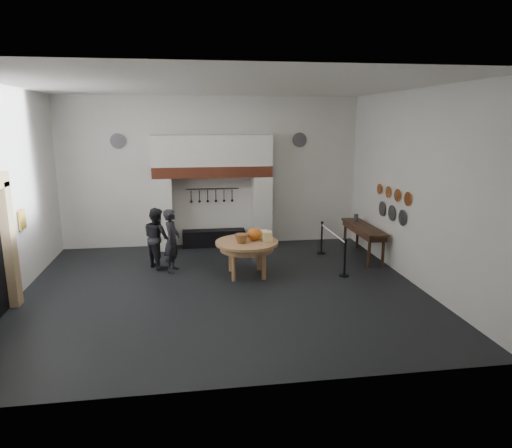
{
  "coord_description": "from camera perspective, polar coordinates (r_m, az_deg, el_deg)",
  "views": [
    {
      "loc": [
        -0.71,
        -9.89,
        3.78
      ],
      "look_at": [
        0.86,
        0.67,
        1.35
      ],
      "focal_mm": 32.0,
      "sensor_mm": 36.0,
      "label": 1
    }
  ],
  "objects": [
    {
      "name": "ceiling",
      "position": [
        9.94,
        -4.54,
        16.93
      ],
      "size": [
        9.0,
        8.0,
        0.02
      ],
      "primitive_type": "cube",
      "color": "silver",
      "rests_on": "wall_back"
    },
    {
      "name": "chimney_pier_left",
      "position": [
        13.83,
        -11.46,
        1.28
      ],
      "size": [
        0.55,
        0.7,
        2.15
      ],
      "primitive_type": "cube",
      "color": "silver",
      "rests_on": "floor"
    },
    {
      "name": "pewter_plate_right",
      "position": [
        12.82,
        15.5,
        1.87
      ],
      "size": [
        0.03,
        0.4,
        0.4
      ],
      "primitive_type": "cylinder",
      "rotation": [
        0.0,
        1.57,
        0.0
      ],
      "color": "#4C4C51",
      "rests_on": "wall_right"
    },
    {
      "name": "pewter_plate_back_right",
      "position": [
        14.28,
        5.46,
        10.43
      ],
      "size": [
        0.44,
        0.03,
        0.44
      ],
      "primitive_type": "cylinder",
      "rotation": [
        1.57,
        0.0,
        0.0
      ],
      "color": "#4C4C51",
      "rests_on": "wall_back"
    },
    {
      "name": "utensil_rail",
      "position": [
        13.98,
        -5.47,
        4.41
      ],
      "size": [
        1.6,
        0.02,
        0.02
      ],
      "primitive_type": "cylinder",
      "rotation": [
        0.0,
        1.57,
        0.0
      ],
      "color": "black",
      "rests_on": "wall_back"
    },
    {
      "name": "wall_back",
      "position": [
        14.0,
        -5.53,
        6.48
      ],
      "size": [
        9.0,
        0.02,
        4.5
      ],
      "primitive_type": "cube",
      "color": "silver",
      "rests_on": "floor"
    },
    {
      "name": "hearth_brick_band",
      "position": [
        13.64,
        -5.46,
        6.57
      ],
      "size": [
        3.5,
        0.72,
        0.32
      ],
      "primitive_type": "cube",
      "color": "#9E442B",
      "rests_on": "chimney_pier_left"
    },
    {
      "name": "wall_right",
      "position": [
        11.29,
        19.19,
        4.31
      ],
      "size": [
        0.02,
        8.0,
        4.5
      ],
      "primitive_type": "cube",
      "color": "silver",
      "rests_on": "floor"
    },
    {
      "name": "wall_plaque",
      "position": [
        11.54,
        -27.19,
        0.49
      ],
      "size": [
        0.05,
        0.34,
        0.44
      ],
      "primitive_type": "cube",
      "color": "gold",
      "rests_on": "wall_left"
    },
    {
      "name": "copper_pan_b",
      "position": [
        11.97,
        17.27,
        3.45
      ],
      "size": [
        0.03,
        0.32,
        0.32
      ],
      "primitive_type": "cylinder",
      "rotation": [
        0.0,
        1.57,
        0.0
      ],
      "color": "#C6662D",
      "rests_on": "wall_right"
    },
    {
      "name": "pewter_plate_back_left",
      "position": [
        14.01,
        -16.88,
        9.9
      ],
      "size": [
        0.44,
        0.03,
        0.44
      ],
      "primitive_type": "cylinder",
      "rotation": [
        1.57,
        0.0,
        0.0
      ],
      "color": "#4C4C51",
      "rests_on": "wall_back"
    },
    {
      "name": "barrier_rope",
      "position": [
        12.3,
        9.6,
        -1.15
      ],
      "size": [
        0.04,
        2.0,
        0.04
      ],
      "primitive_type": "cylinder",
      "rotation": [
        1.57,
        0.0,
        0.0
      ],
      "color": "white",
      "rests_on": "barrier_post_near"
    },
    {
      "name": "side_table",
      "position": [
        13.11,
        13.3,
        -0.36
      ],
      "size": [
        0.55,
        2.2,
        0.06
      ],
      "primitive_type": "cube",
      "color": "#3D2016",
      "rests_on": "floor"
    },
    {
      "name": "copper_pan_c",
      "position": [
        12.47,
        16.19,
        3.87
      ],
      "size": [
        0.03,
        0.3,
        0.3
      ],
      "primitive_type": "cylinder",
      "rotation": [
        0.0,
        1.57,
        0.0
      ],
      "color": "#C6662D",
      "rests_on": "wall_right"
    },
    {
      "name": "chimney_pier_right",
      "position": [
        13.98,
        0.69,
        1.66
      ],
      "size": [
        0.55,
        0.7,
        2.15
      ],
      "primitive_type": "cube",
      "color": "silver",
      "rests_on": "floor"
    },
    {
      "name": "copper_pan_a",
      "position": [
        11.49,
        18.44,
        2.99
      ],
      "size": [
        0.03,
        0.34,
        0.34
      ],
      "primitive_type": "cylinder",
      "rotation": [
        0.0,
        1.57,
        0.0
      ],
      "color": "#C6662D",
      "rests_on": "wall_right"
    },
    {
      "name": "copper_pan_d",
      "position": [
        12.96,
        15.19,
        4.25
      ],
      "size": [
        0.03,
        0.28,
        0.28
      ],
      "primitive_type": "cylinder",
      "rotation": [
        0.0,
        1.57,
        0.0
      ],
      "color": "#C6662D",
      "rests_on": "wall_right"
    },
    {
      "name": "barrier_post_near",
      "position": [
        11.49,
        11.05,
        -4.27
      ],
      "size": [
        0.05,
        0.05,
        0.9
      ],
      "primitive_type": "cylinder",
      "color": "black",
      "rests_on": "floor"
    },
    {
      "name": "iron_range",
      "position": [
        14.08,
        -5.3,
        -1.76
      ],
      "size": [
        1.9,
        0.45,
        0.5
      ],
      "primitive_type": "cube",
      "color": "black",
      "rests_on": "floor"
    },
    {
      "name": "work_table",
      "position": [
        11.24,
        -1.16,
        -2.34
      ],
      "size": [
        1.76,
        1.76,
        0.07
      ],
      "primitive_type": "cylinder",
      "rotation": [
        0.0,
        0.0,
        0.14
      ],
      "color": "tan",
      "rests_on": "floor"
    },
    {
      "name": "pewter_plate_left",
      "position": [
        11.75,
        17.84,
        0.76
      ],
      "size": [
        0.03,
        0.4,
        0.4
      ],
      "primitive_type": "cylinder",
      "rotation": [
        0.0,
        1.57,
        0.0
      ],
      "color": "#4C4C51",
      "rests_on": "wall_right"
    },
    {
      "name": "floor",
      "position": [
        10.62,
        -4.11,
        -8.08
      ],
      "size": [
        9.0,
        8.0,
        0.02
      ],
      "primitive_type": "cube",
      "color": "black",
      "rests_on": "ground"
    },
    {
      "name": "pewter_plate_mid",
      "position": [
        12.28,
        16.62,
        1.34
      ],
      "size": [
        0.03,
        0.4,
        0.4
      ],
      "primitive_type": "cylinder",
      "rotation": [
        0.0,
        1.57,
        0.0
      ],
      "color": "#4C4C51",
      "rests_on": "wall_right"
    },
    {
      "name": "visitor_far",
      "position": [
        12.17,
        -12.29,
        -1.69
      ],
      "size": [
        0.93,
        0.97,
        1.59
      ],
      "primitive_type": "imported",
      "rotation": [
        0.0,
        0.0,
        2.16
      ],
      "color": "black",
      "rests_on": "floor"
    },
    {
      "name": "visitor_near",
      "position": [
        11.76,
        -10.46,
        -2.04
      ],
      "size": [
        0.51,
        0.66,
        1.62
      ],
      "primitive_type": "imported",
      "rotation": [
        0.0,
        0.0,
        1.35
      ],
      "color": "black",
      "rests_on": "floor"
    },
    {
      "name": "wall_front",
      "position": [
        6.13,
        -1.53,
        -1.65
      ],
      "size": [
        9.0,
        0.02,
        4.5
      ],
      "primitive_type": "cube",
      "color": "silver",
      "rests_on": "floor"
    },
    {
      "name": "pumpkin",
      "position": [
        11.32,
        -0.22,
        -1.25
      ],
      "size": [
        0.36,
        0.36,
        0.31
      ],
      "primitive_type": "ellipsoid",
      "color": "orange",
      "rests_on": "work_table"
    },
    {
      "name": "cheese_block_small",
      "position": [
        11.52,
        1.05,
        -1.28
      ],
      "size": [
        0.18,
        0.18,
        0.2
      ],
      "primitive_type": "cube",
      "color": "#FEE698",
      "rests_on": "work_table"
    },
    {
      "name": "bread_loaf",
      "position": [
        11.54,
        -1.88,
        -1.43
      ],
      "size": [
        0.31,
        0.18,
        0.13
      ],
      "primitive_type": "ellipsoid",
      "color": "olive",
      "rests_on": "work_table"
    },
    {
      "name": "chimney_hood",
      "position": [
        13.59,
        -5.51,
        9.13
      ],
      "size": [
        3.5,
        0.7,
        0.9
      ],
      "primitive_type": "cube",
      "color": "silver",
      "rests_on": "hearth_brick_band"
    },
    {
      "name": "wicker_basket",
      "position": [
        11.05,
        -1.84,
        -1.85
      ],
      "size": [
        0.36,
        0.36,
        0.22
      ],
      "primitive_type": "cone",
      "rotation": [
        3.14,
        0.0,
        0.14
      ],
      "color": "#915C35",
      "rests_on": "work_table"
    },
    {
      "name": "wall_left",
      "position": [
        10.7,
        -29.13,
        2.97
      ],
      "size": [
        0.02,
        8.0,
        4.5
      ],
      "primitive_type": "cube",
      "color": "silver",
      "rests_on": "floor"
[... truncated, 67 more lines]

